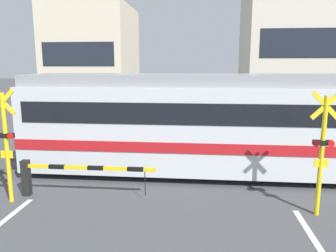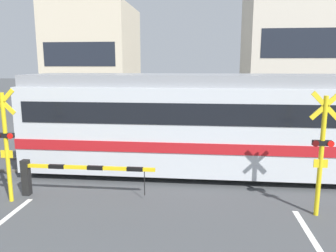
{
  "view_description": "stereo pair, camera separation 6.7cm",
  "coord_description": "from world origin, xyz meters",
  "px_view_note": "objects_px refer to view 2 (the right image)",
  "views": [
    {
      "loc": [
        1.06,
        -1.07,
        3.63
      ],
      "look_at": [
        0.0,
        9.59,
        1.6
      ],
      "focal_mm": 35.0,
      "sensor_mm": 36.0,
      "label": 1
    },
    {
      "loc": [
        1.13,
        -1.06,
        3.63
      ],
      "look_at": [
        0.0,
        9.59,
        1.6
      ],
      "focal_mm": 35.0,
      "sensor_mm": 36.0,
      "label": 2
    }
  ],
  "objects_px": {
    "crossing_barrier_near": "(60,173)",
    "crossing_barrier_far": "(242,137)",
    "pedestrian": "(209,115)",
    "crossing_signal_left": "(6,141)",
    "crossing_signal_right": "(322,149)",
    "commuter_train": "(257,122)"
  },
  "relations": [
    {
      "from": "crossing_barrier_far",
      "to": "commuter_train",
      "type": "bearing_deg",
      "value": -86.3
    },
    {
      "from": "crossing_barrier_near",
      "to": "crossing_barrier_far",
      "type": "distance_m",
      "value": 7.48
    },
    {
      "from": "crossing_barrier_far",
      "to": "crossing_signal_left",
      "type": "bearing_deg",
      "value": -140.49
    },
    {
      "from": "crossing_barrier_near",
      "to": "crossing_signal_right",
      "type": "distance_m",
      "value": 6.78
    },
    {
      "from": "crossing_barrier_near",
      "to": "crossing_signal_right",
      "type": "xyz_separation_m",
      "value": [
        6.7,
        -0.46,
        0.98
      ]
    },
    {
      "from": "commuter_train",
      "to": "crossing_signal_right",
      "type": "height_order",
      "value": "commuter_train"
    },
    {
      "from": "commuter_train",
      "to": "crossing_signal_right",
      "type": "relative_size",
      "value": 5.03
    },
    {
      "from": "crossing_barrier_near",
      "to": "crossing_signal_left",
      "type": "relative_size",
      "value": 1.24
    },
    {
      "from": "pedestrian",
      "to": "crossing_barrier_near",
      "type": "bearing_deg",
      "value": -115.34
    },
    {
      "from": "crossing_barrier_far",
      "to": "crossing_signal_left",
      "type": "xyz_separation_m",
      "value": [
        -6.7,
        -5.52,
        0.98
      ]
    },
    {
      "from": "crossing_barrier_far",
      "to": "crossing_signal_left",
      "type": "distance_m",
      "value": 8.74
    },
    {
      "from": "commuter_train",
      "to": "crossing_signal_right",
      "type": "bearing_deg",
      "value": -71.1
    },
    {
      "from": "pedestrian",
      "to": "crossing_signal_left",
      "type": "bearing_deg",
      "value": -119.96
    },
    {
      "from": "crossing_signal_left",
      "to": "pedestrian",
      "type": "relative_size",
      "value": 1.78
    },
    {
      "from": "commuter_train",
      "to": "crossing_signal_left",
      "type": "height_order",
      "value": "commuter_train"
    },
    {
      "from": "crossing_barrier_far",
      "to": "pedestrian",
      "type": "height_order",
      "value": "pedestrian"
    },
    {
      "from": "crossing_barrier_far",
      "to": "crossing_signal_right",
      "type": "height_order",
      "value": "crossing_signal_right"
    },
    {
      "from": "crossing_barrier_near",
      "to": "commuter_train",
      "type": "bearing_deg",
      "value": 24.04
    },
    {
      "from": "commuter_train",
      "to": "crossing_barrier_near",
      "type": "bearing_deg",
      "value": -155.96
    },
    {
      "from": "crossing_barrier_near",
      "to": "crossing_signal_left",
      "type": "height_order",
      "value": "crossing_signal_left"
    },
    {
      "from": "crossing_signal_left",
      "to": "pedestrian",
      "type": "xyz_separation_m",
      "value": [
        5.44,
        9.44,
        -0.69
      ]
    },
    {
      "from": "commuter_train",
      "to": "pedestrian",
      "type": "relative_size",
      "value": 8.96
    }
  ]
}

